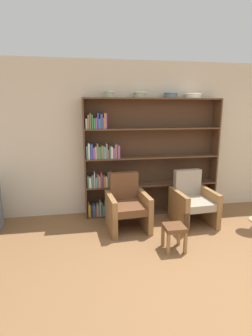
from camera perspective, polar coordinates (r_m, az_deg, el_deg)
name	(u,v)px	position (r m, az deg, el deg)	size (l,w,h in m)	color
ground_plane	(221,287)	(3.34, 19.99, -23.22)	(24.00, 24.00, 0.00)	brown
wall_back	(159,139)	(5.00, 7.30, 6.36)	(12.00, 0.06, 2.75)	beige
bookshelf	(140,159)	(4.79, 3.16, 1.92)	(2.47, 0.30, 2.11)	brown
bowl_olive	(109,94)	(4.59, -3.76, 15.77)	(0.17, 0.17, 0.11)	gray
bowl_slate	(140,95)	(4.68, 3.06, 15.67)	(0.22, 0.22, 0.10)	gray
bowl_stoneware	(171,95)	(4.83, 9.72, 15.42)	(0.25, 0.25, 0.10)	slate
bowl_sage	(193,96)	(4.98, 14.42, 15.02)	(0.29, 0.29, 0.08)	silver
armchair_leather	(127,205)	(4.32, 0.24, -8.15)	(0.69, 0.72, 0.88)	olive
armchair_cushioned	(192,201)	(4.64, 14.24, -7.04)	(0.68, 0.72, 0.88)	olive
footstool	(174,231)	(3.77, 10.44, -13.36)	(0.28, 0.28, 0.36)	olive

